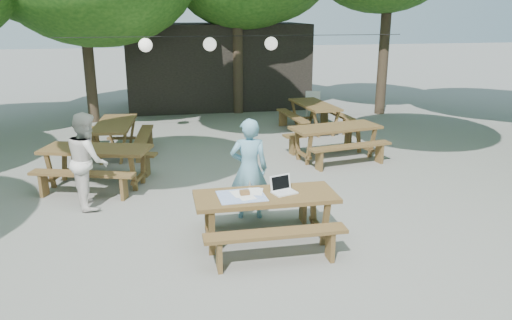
{
  "coord_description": "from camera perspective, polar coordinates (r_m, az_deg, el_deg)",
  "views": [
    {
      "loc": [
        -1.55,
        -6.96,
        3.24
      ],
      "look_at": [
        -0.15,
        0.16,
        1.05
      ],
      "focal_mm": 35.0,
      "sensor_mm": 36.0,
      "label": 1
    }
  ],
  "objects": [
    {
      "name": "laptop",
      "position": [
        7.11,
        3.06,
        -3.21
      ],
      "size": [
        0.39,
        0.35,
        0.24
      ],
      "rotation": [
        0.0,
        0.0,
        0.31
      ],
      "color": "white",
      "rests_on": "main_picnic_table"
    },
    {
      "name": "plastic_chair",
      "position": [
        15.15,
        6.53,
        5.32
      ],
      "size": [
        0.52,
        0.52,
        0.9
      ],
      "rotation": [
        0.0,
        0.0,
        -0.19
      ],
      "color": "silver",
      "rests_on": "ground"
    },
    {
      "name": "paper_lanterns",
      "position": [
        13.06,
        -5.25,
        13.05
      ],
      "size": [
        9.0,
        0.34,
        0.38
      ],
      "color": "black",
      "rests_on": "ground"
    },
    {
      "name": "pavilion",
      "position": [
        17.67,
        -4.48,
        10.76
      ],
      "size": [
        6.0,
        3.0,
        2.8
      ],
      "primitive_type": "cube",
      "color": "black",
      "rests_on": "ground"
    },
    {
      "name": "tabletop_clutter",
      "position": [
        6.97,
        -1.54,
        -4.03
      ],
      "size": [
        0.69,
        0.58,
        0.08
      ],
      "color": "#3D6BD0",
      "rests_on": "main_picnic_table"
    },
    {
      "name": "woman",
      "position": [
        7.91,
        -0.79,
        -1.02
      ],
      "size": [
        0.65,
        0.47,
        1.64
      ],
      "primitive_type": "imported",
      "rotation": [
        0.0,
        0.0,
        3.0
      ],
      "color": "#67A0BC",
      "rests_on": "ground"
    },
    {
      "name": "second_person",
      "position": [
        8.85,
        -18.69,
        -0.01
      ],
      "size": [
        0.8,
        0.93,
        1.63
      ],
      "primitive_type": "imported",
      "rotation": [
        0.0,
        0.0,
        1.84
      ],
      "color": "white",
      "rests_on": "ground"
    },
    {
      "name": "main_picnic_table",
      "position": [
        7.16,
        1.09,
        -6.67
      ],
      "size": [
        2.0,
        1.58,
        0.75
      ],
      "color": "#533A1D",
      "rests_on": "ground"
    },
    {
      "name": "picnic_table_far_w",
      "position": [
        12.04,
        -15.75,
        2.45
      ],
      "size": [
        1.73,
        2.06,
        0.75
      ],
      "rotation": [
        0.0,
        0.0,
        1.49
      ],
      "color": "#533A1D",
      "rests_on": "ground"
    },
    {
      "name": "ground",
      "position": [
        7.83,
        1.3,
        -7.66
      ],
      "size": [
        80.0,
        80.0,
        0.0
      ],
      "primitive_type": "plane",
      "color": "slate",
      "rests_on": "ground"
    },
    {
      "name": "picnic_table_nw",
      "position": [
        9.96,
        -17.67,
        -0.67
      ],
      "size": [
        2.28,
        2.07,
        0.75
      ],
      "rotation": [
        0.0,
        0.0,
        -0.3
      ],
      "color": "#533A1D",
      "rests_on": "ground"
    },
    {
      "name": "picnic_table_far_e",
      "position": [
        14.05,
        6.66,
        4.97
      ],
      "size": [
        1.76,
        2.07,
        0.75
      ],
      "rotation": [
        0.0,
        0.0,
        1.67
      ],
      "color": "#533A1D",
      "rests_on": "ground"
    },
    {
      "name": "picnic_table_ne",
      "position": [
        11.37,
        9.02,
        2.06
      ],
      "size": [
        2.16,
        1.9,
        0.75
      ],
      "rotation": [
        0.0,
        0.0,
        0.18
      ],
      "color": "#533A1D",
      "rests_on": "ground"
    }
  ]
}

